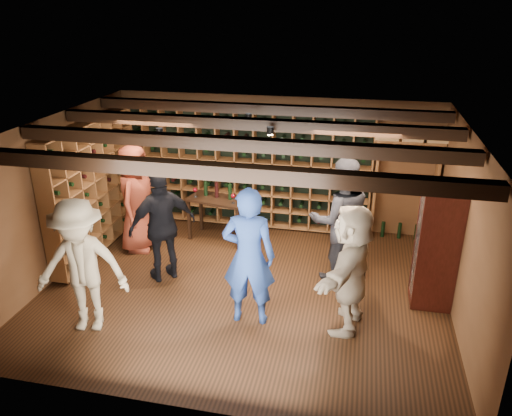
% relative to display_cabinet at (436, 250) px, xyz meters
% --- Properties ---
extents(ground, '(6.00, 6.00, 0.00)m').
position_rel_display_cabinet_xyz_m(ground, '(-2.71, -0.20, -0.86)').
color(ground, black).
rests_on(ground, ground).
extents(room_shell, '(6.00, 6.00, 6.00)m').
position_rel_display_cabinet_xyz_m(room_shell, '(-2.71, -0.15, 1.56)').
color(room_shell, brown).
rests_on(room_shell, ground).
extents(wine_rack_back, '(4.65, 0.30, 2.20)m').
position_rel_display_cabinet_xyz_m(wine_rack_back, '(-3.24, 2.13, 0.29)').
color(wine_rack_back, brown).
rests_on(wine_rack_back, ground).
extents(wine_rack_left, '(0.30, 2.65, 2.20)m').
position_rel_display_cabinet_xyz_m(wine_rack_left, '(-5.54, 0.62, 0.29)').
color(wine_rack_left, brown).
rests_on(wine_rack_left, ground).
extents(crate_shelf, '(1.20, 0.32, 2.07)m').
position_rel_display_cabinet_xyz_m(crate_shelf, '(-0.31, 2.12, 0.71)').
color(crate_shelf, brown).
rests_on(crate_shelf, ground).
extents(display_cabinet, '(0.55, 0.50, 1.75)m').
position_rel_display_cabinet_xyz_m(display_cabinet, '(0.00, 0.00, 0.00)').
color(display_cabinet, '#340F0A').
rests_on(display_cabinet, ground).
extents(man_blue_shirt, '(0.74, 0.51, 1.94)m').
position_rel_display_cabinet_xyz_m(man_blue_shirt, '(-2.47, -0.96, 0.12)').
color(man_blue_shirt, navy).
rests_on(man_blue_shirt, ground).
extents(man_grey_suit, '(1.14, 1.00, 1.97)m').
position_rel_display_cabinet_xyz_m(man_grey_suit, '(-1.36, 0.45, 0.13)').
color(man_grey_suit, black).
rests_on(man_grey_suit, ground).
extents(guest_red_floral, '(0.63, 0.94, 1.89)m').
position_rel_display_cabinet_xyz_m(guest_red_floral, '(-4.85, 0.74, 0.09)').
color(guest_red_floral, maroon).
rests_on(guest_red_floral, ground).
extents(guest_woman_black, '(1.08, 1.04, 1.81)m').
position_rel_display_cabinet_xyz_m(guest_woman_black, '(-4.01, -0.13, 0.05)').
color(guest_woman_black, black).
rests_on(guest_woman_black, ground).
extents(guest_khaki, '(1.30, 0.91, 1.85)m').
position_rel_display_cabinet_xyz_m(guest_khaki, '(-4.54, -1.58, 0.07)').
color(guest_khaki, gray).
rests_on(guest_khaki, ground).
extents(guest_beige, '(0.84, 1.71, 1.77)m').
position_rel_display_cabinet_xyz_m(guest_beige, '(-1.15, -0.82, 0.03)').
color(guest_beige, tan).
rests_on(guest_beige, ground).
extents(tasting_table, '(1.15, 0.73, 1.08)m').
position_rel_display_cabinet_xyz_m(tasting_table, '(-3.58, 1.39, -0.14)').
color(tasting_table, black).
rests_on(tasting_table, ground).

